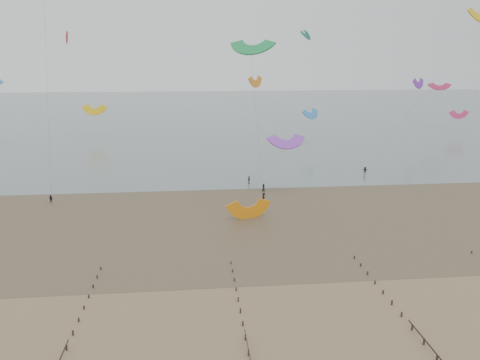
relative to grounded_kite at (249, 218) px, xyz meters
name	(u,v)px	position (x,y,z in m)	size (l,w,h in m)	color
ground	(205,310)	(-8.78, -30.84, 0.00)	(500.00, 500.00, 0.00)	brown
sea_and_shore	(178,214)	(-12.86, 3.56, 0.01)	(500.00, 665.00, 0.03)	#475654
kitesurfers	(280,184)	(9.18, 19.17, 0.88)	(132.27, 22.03, 1.87)	black
grounded_kite	(249,218)	(0.00, 0.00, 0.00)	(7.02, 3.68, 5.35)	orange
kites_airborne	(159,85)	(-19.48, 63.02, 20.14)	(237.24, 112.44, 38.14)	#0E9176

